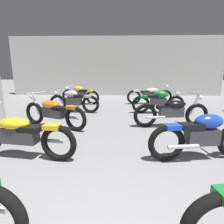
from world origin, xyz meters
name	(u,v)px	position (x,y,z in m)	size (l,w,h in m)	color
back_wall	(116,66)	(0.00, 11.62, 1.80)	(13.20, 0.24, 3.60)	#B2B2AD
motorcycle_left_row_1	(19,134)	(-1.65, 2.78, 0.45)	(2.16, 0.68, 0.97)	black
motorcycle_left_row_2	(53,112)	(-1.66, 4.65, 0.45)	(2.03, 1.05, 0.97)	black
motorcycle_left_row_3	(74,101)	(-1.54, 6.55, 0.46)	(1.97, 0.48, 0.88)	black
motorcycle_left_row_4	(80,94)	(-1.68, 8.41, 0.46)	(1.91, 0.73, 0.88)	black
motorcycle_right_row_1	(203,135)	(1.67, 2.82, 0.46)	(1.97, 0.56, 0.88)	black
motorcycle_right_row_2	(172,111)	(1.68, 4.83, 0.45)	(2.17, 0.68, 0.97)	black
motorcycle_right_row_3	(159,101)	(1.66, 6.52, 0.46)	(1.97, 0.48, 0.88)	black
motorcycle_right_row_4	(150,94)	(1.66, 8.49, 0.45)	(2.17, 0.68, 0.97)	black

